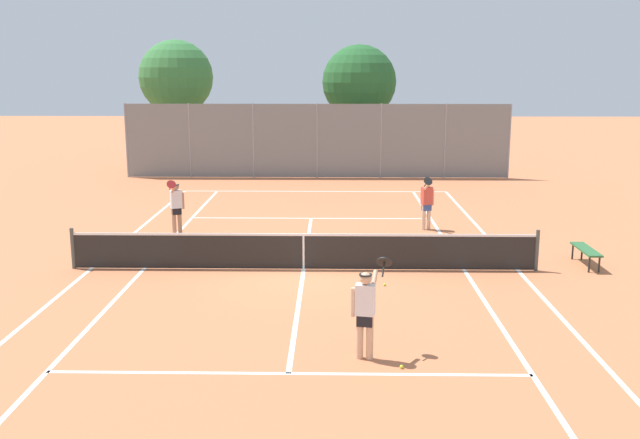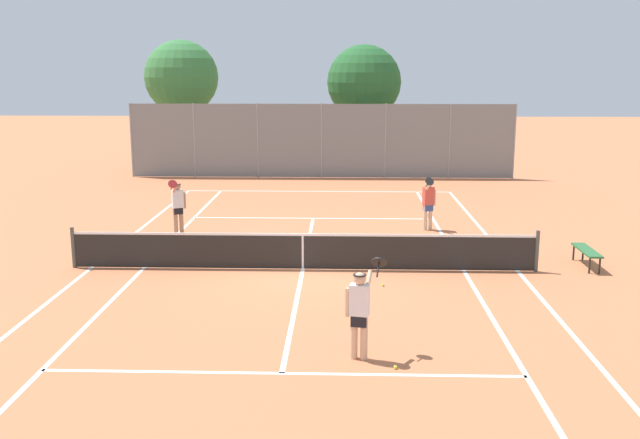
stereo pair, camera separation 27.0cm
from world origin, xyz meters
name	(u,v)px [view 1 (the left image)]	position (x,y,z in m)	size (l,w,h in m)	color
ground_plane	(304,269)	(0.00, 0.00, 0.00)	(120.00, 120.00, 0.00)	#C67047
court_line_markings	(304,269)	(0.00, 0.00, 0.00)	(11.10, 23.90, 0.01)	white
tennis_net	(304,250)	(0.00, 0.00, 0.51)	(12.00, 0.10, 1.07)	#474C47
player_near_side	(365,309)	(1.32, -5.71, 0.93)	(0.77, 0.71, 1.77)	#D8A884
player_far_left	(176,205)	(-4.12, 3.98, 0.93)	(0.43, 0.90, 1.77)	tan
player_far_right	(427,201)	(3.75, 4.72, 0.93)	(0.46, 0.88, 1.77)	beige
loose_tennis_ball_0	(402,367)	(1.94, -6.15, 0.03)	(0.07, 0.07, 0.07)	#D1DB33
loose_tennis_ball_1	(422,209)	(4.02, 8.00, 0.03)	(0.07, 0.07, 0.07)	#D1DB33
loose_tennis_ball_2	(385,285)	(1.99, -1.38, 0.03)	(0.07, 0.07, 0.07)	#D1DB33
courtside_bench	(586,251)	(7.38, 0.50, 0.41)	(0.36, 1.50, 0.47)	#2D6638
back_fence	(317,141)	(0.00, 15.77, 1.74)	(18.07, 0.08, 3.48)	gray
tree_behind_left	(175,79)	(-7.34, 19.19, 4.53)	(3.76, 3.76, 6.51)	brown
tree_behind_right	(361,84)	(2.14, 18.65, 4.32)	(3.71, 3.71, 6.26)	brown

